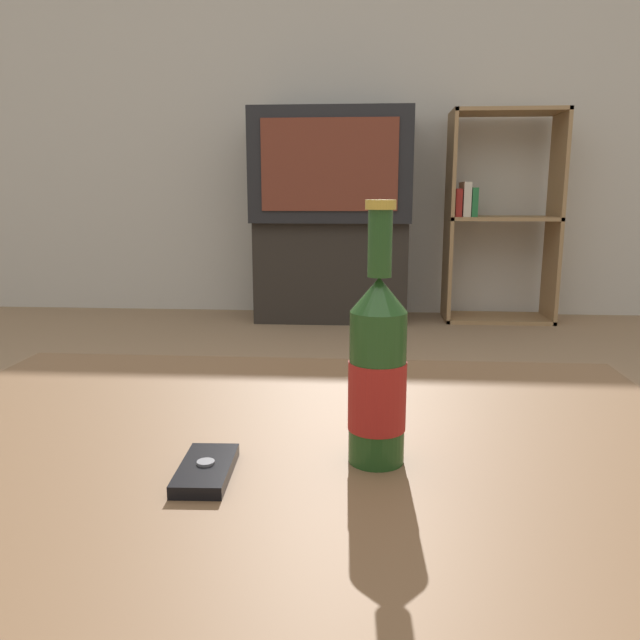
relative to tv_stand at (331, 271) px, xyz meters
The scene contains 7 objects.
back_wall 1.06m from the tv_stand, 68.36° to the left, with size 8.00×0.05×2.60m.
coffee_table 2.77m from the tv_stand, 87.91° to the right, with size 1.05×0.76×0.41m.
tv_stand is the anchor object (origin of this frame).
television 0.57m from the tv_stand, 90.00° to the right, with size 0.85×0.47×0.59m.
bookshelf 0.96m from the tv_stand, ahead, with size 0.59×0.30×1.14m.
beer_bottle 2.85m from the tv_stand, 85.77° to the right, with size 0.06×0.06×0.29m.
cell_phone 2.88m from the tv_stand, 89.45° to the right, with size 0.06×0.11×0.02m.
Camera 1 is at (0.09, -0.72, 0.71)m, focal length 35.00 mm.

